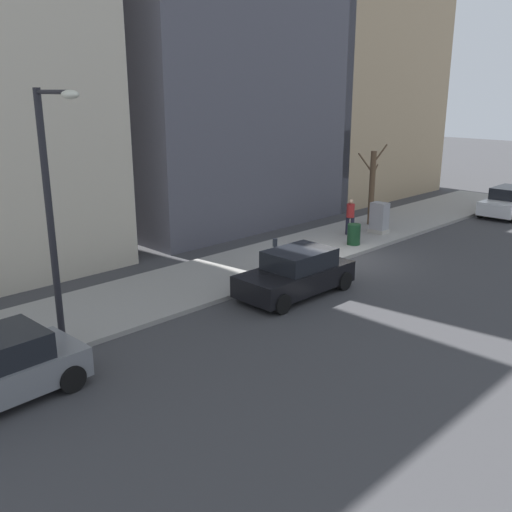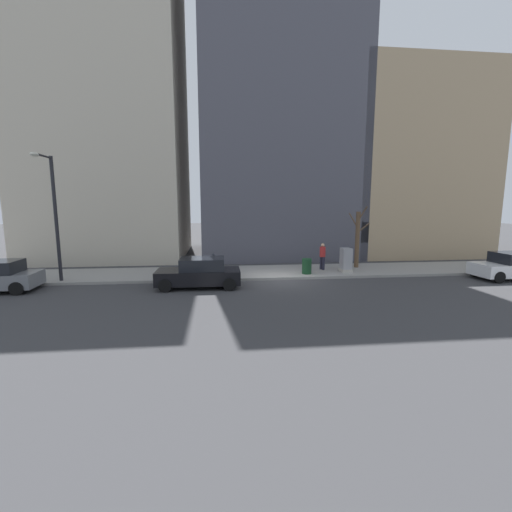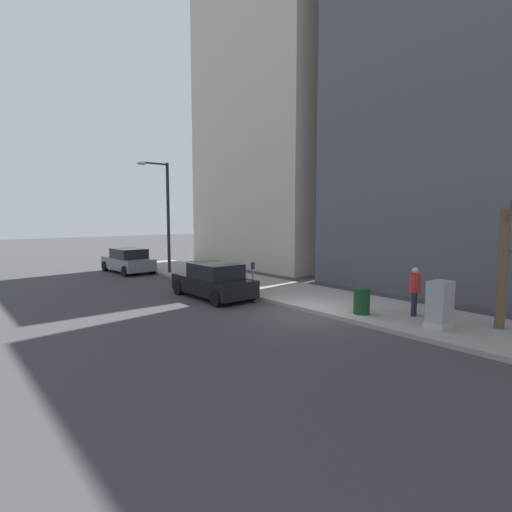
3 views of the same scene
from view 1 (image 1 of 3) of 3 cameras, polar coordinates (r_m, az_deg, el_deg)
ground_plane at (r=23.20m, az=9.04°, el=-0.40°), size 120.00×120.00×0.00m
sidewalk at (r=24.36m, az=5.25°, el=0.73°), size 4.00×36.00×0.15m
parked_car_white at (r=33.87m, az=23.99°, el=4.96°), size 2.03×4.25×1.52m
parked_car_black at (r=18.96m, az=4.05°, el=-1.74°), size 1.96×4.22×1.52m
parking_meter at (r=20.42m, az=1.90°, el=0.34°), size 0.14×0.10×1.35m
utility_box at (r=27.11m, az=12.22°, el=3.72°), size 0.83×0.61×1.43m
streetlamp at (r=14.84m, az=-19.64°, el=5.32°), size 1.97×0.32×6.50m
bare_tree at (r=28.59m, az=11.52°, el=6.83°), size 1.23×1.30×3.96m
trash_bin at (r=24.89m, az=9.76°, el=2.15°), size 0.56×0.56×0.90m
pedestrian_near_meter at (r=26.47m, az=9.42°, el=4.09°), size 0.38×0.36×1.66m
office_tower_left at (r=38.89m, az=7.23°, el=17.43°), size 11.11×11.11×14.82m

